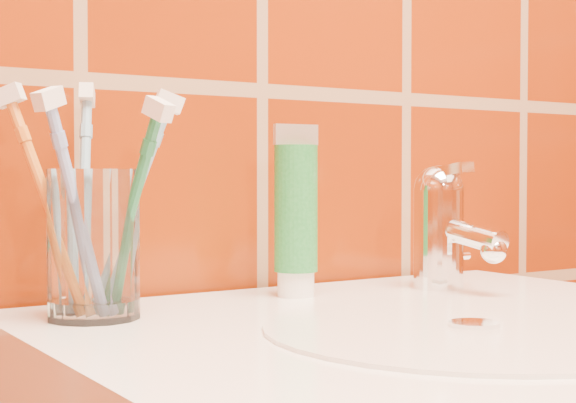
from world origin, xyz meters
TOP-DOWN VIEW (x-y plane):
  - glass_tumbler at (-0.21, 1.10)m, footprint 0.09×0.09m
  - toothpaste_tube at (-0.01, 1.12)m, footprint 0.04×0.04m
  - faucet at (0.14, 1.09)m, footprint 0.05×0.11m
  - toothbrush_0 at (-0.18, 1.10)m, footprint 0.12×0.10m
  - toothbrush_1 at (-0.23, 1.08)m, footprint 0.12×0.11m
  - toothbrush_2 at (-0.19, 1.08)m, footprint 0.09×0.15m
  - toothbrush_3 at (-0.24, 1.11)m, footprint 0.14×0.13m
  - toothbrush_4 at (-0.20, 1.14)m, footprint 0.11×0.15m

SIDE VIEW (x-z plane):
  - glass_tumbler at x=-0.21m, z-range 0.85..0.96m
  - faucet at x=0.14m, z-range 0.85..0.97m
  - toothpaste_tube at x=-0.01m, z-range 0.85..1.00m
  - toothbrush_2 at x=-0.19m, z-range 0.84..1.03m
  - toothbrush_1 at x=-0.23m, z-range 0.84..1.03m
  - toothbrush_0 at x=-0.18m, z-range 0.85..1.03m
  - toothbrush_3 at x=-0.24m, z-range 0.84..1.03m
  - toothbrush_4 at x=-0.20m, z-range 0.84..1.04m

